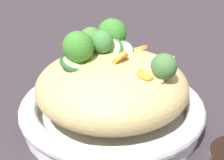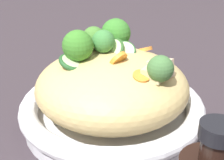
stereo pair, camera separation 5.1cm
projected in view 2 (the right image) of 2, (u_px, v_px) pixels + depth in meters
ground_plane at (112, 122)px, 0.54m from camera, size 3.00×3.00×0.00m
serving_bowl at (112, 110)px, 0.53m from camera, size 0.30×0.30×0.05m
noodle_heap at (112, 86)px, 0.51m from camera, size 0.24×0.24×0.11m
broccoli_florets at (106, 43)px, 0.50m from camera, size 0.14×0.18×0.07m
carrot_coins at (128, 56)px, 0.51m from camera, size 0.13×0.14×0.04m
zucchini_slices at (99, 55)px, 0.50m from camera, size 0.13×0.08×0.04m
chicken_chunks at (143, 64)px, 0.49m from camera, size 0.09×0.18×0.03m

